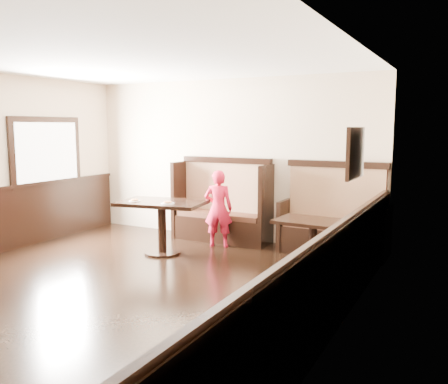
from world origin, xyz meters
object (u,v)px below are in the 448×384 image
Objects in this scene: booth_main at (223,210)px; table_neighbor at (313,233)px; booth_neighbor at (333,224)px; child at (218,209)px; table_main at (162,214)px.

booth_main is 1.67× the size of table_neighbor.
booth_neighbor is 1.86m from child.
table_main is at bearing -108.23° from booth_main.
child is (0.15, -0.44, 0.11)m from booth_main.
booth_main is 1.95m from booth_neighbor.
booth_main is at bearing 156.24° from table_neighbor.
child is at bearing 166.44° from table_neighbor.
table_main is 2.36m from table_neighbor.
booth_neighbor is 1.29× the size of child.
child reaches higher than table_neighbor.
booth_main is 1.32m from table_main.
table_neighbor is at bearing -3.10° from table_main.
booth_main is 2.16m from table_neighbor.
booth_neighbor is at bearing -0.05° from booth_main.
booth_main reaches higher than child.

